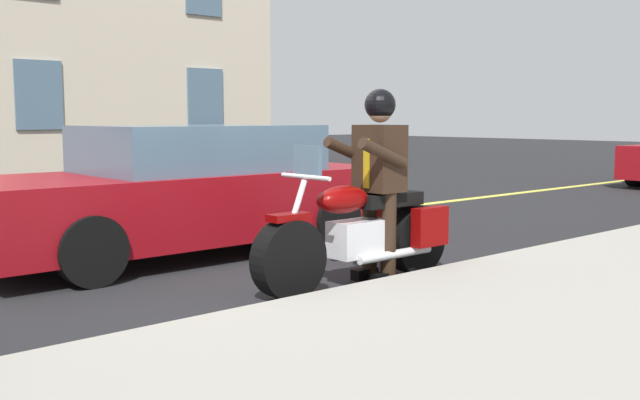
% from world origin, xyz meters
% --- Properties ---
extents(ground_plane, '(80.00, 80.00, 0.00)m').
position_xyz_m(ground_plane, '(0.00, 0.00, 0.00)').
color(ground_plane, black).
extents(lane_center_stripe, '(60.00, 0.16, 0.01)m').
position_xyz_m(lane_center_stripe, '(0.00, -2.00, 0.01)').
color(lane_center_stripe, '#E5DB4C').
rests_on(lane_center_stripe, ground_plane).
extents(motorcycle_main, '(2.21, 0.60, 1.26)m').
position_xyz_m(motorcycle_main, '(-0.44, 1.59, 0.45)').
color(motorcycle_main, black).
rests_on(motorcycle_main, ground_plane).
extents(rider_main, '(0.62, 0.54, 1.74)m').
position_xyz_m(rider_main, '(-0.63, 1.59, 1.04)').
color(rider_main, black).
rests_on(rider_main, ground_plane).
extents(car_silver, '(4.60, 1.92, 1.40)m').
position_xyz_m(car_silver, '(-0.06, -0.75, 0.69)').
color(car_silver, maroon).
rests_on(car_silver, ground_plane).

